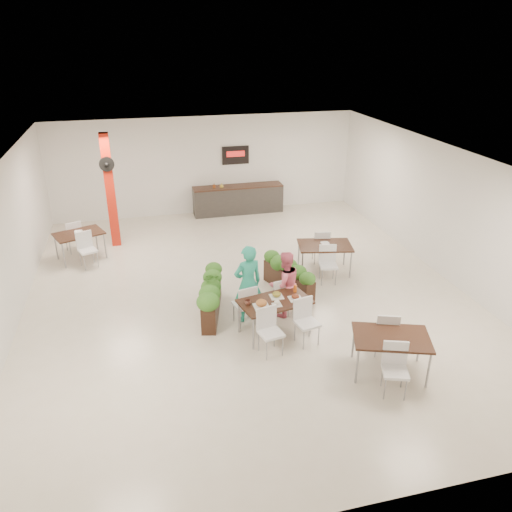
# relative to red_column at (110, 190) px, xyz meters

# --- Properties ---
(ground) EXTENTS (12.00, 12.00, 0.00)m
(ground) POSITION_rel_red_column_xyz_m (3.00, -3.79, -1.64)
(ground) COLOR beige
(ground) RESTS_ON ground
(room_shell) EXTENTS (10.10, 12.10, 3.22)m
(room_shell) POSITION_rel_red_column_xyz_m (3.00, -3.79, 0.36)
(room_shell) COLOR white
(room_shell) RESTS_ON ground
(red_column) EXTENTS (0.40, 0.41, 3.20)m
(red_column) POSITION_rel_red_column_xyz_m (0.00, 0.00, 0.00)
(red_column) COLOR red
(red_column) RESTS_ON ground
(service_counter) EXTENTS (3.00, 0.64, 2.20)m
(service_counter) POSITION_rel_red_column_xyz_m (4.00, 1.86, -1.15)
(service_counter) COLOR #2D2A28
(service_counter) RESTS_ON ground
(main_table) EXTENTS (1.54, 1.84, 0.92)m
(main_table) POSITION_rel_red_column_xyz_m (3.16, -5.57, -1.01)
(main_table) COLOR black
(main_table) RESTS_ON ground
(diner_man) EXTENTS (0.69, 0.53, 1.71)m
(diner_man) POSITION_rel_red_column_xyz_m (2.76, -4.91, -0.79)
(diner_man) COLOR teal
(diner_man) RESTS_ON ground
(diner_woman) EXTENTS (0.82, 0.70, 1.48)m
(diner_woman) POSITION_rel_red_column_xyz_m (3.56, -4.91, -0.90)
(diner_woman) COLOR pink
(diner_woman) RESTS_ON ground
(planter_left) EXTENTS (0.76, 1.84, 0.98)m
(planter_left) POSITION_rel_red_column_xyz_m (2.05, -4.48, -1.14)
(planter_left) COLOR black
(planter_left) RESTS_ON ground
(planter_right) EXTENTS (0.87, 1.66, 0.90)m
(planter_right) POSITION_rel_red_column_xyz_m (3.97, -3.93, -1.16)
(planter_right) COLOR black
(planter_right) RESTS_ON ground
(side_table_a) EXTENTS (1.43, 1.66, 0.92)m
(side_table_a) POSITION_rel_red_column_xyz_m (-0.90, -0.79, -1.01)
(side_table_a) COLOR black
(side_table_a) RESTS_ON ground
(side_table_b) EXTENTS (1.48, 1.67, 0.92)m
(side_table_b) POSITION_rel_red_column_xyz_m (5.17, -3.12, -1.00)
(side_table_b) COLOR black
(side_table_b) RESTS_ON ground
(side_table_c) EXTENTS (1.55, 1.67, 0.92)m
(side_table_c) POSITION_rel_red_column_xyz_m (4.81, -7.29, -1.01)
(side_table_c) COLOR black
(side_table_c) RESTS_ON ground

